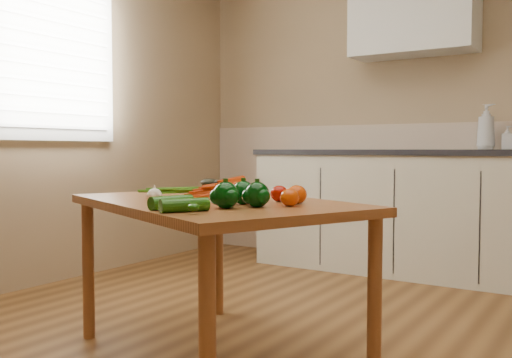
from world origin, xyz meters
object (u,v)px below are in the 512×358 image
Objects in this scene: zucchini_a at (185,205)px; pepper_b at (257,195)px; pepper_c at (226,195)px; soap_bottle_a at (486,127)px; pepper_a at (243,193)px; tomato_c at (290,197)px; garlic_bulb at (155,194)px; soap_bottle_b at (507,138)px; table at (214,218)px; tomato_a at (279,194)px; zucchini_b at (171,202)px; carrot_bunch at (204,192)px; tomato_b at (297,195)px; leafy_greens at (218,183)px.

pepper_b is at bearing 66.04° from zucchini_a.
zucchini_a is at bearing -105.72° from pepper_c.
soap_bottle_a is 2.46m from pepper_a.
zucchini_a is (-0.21, -0.36, -0.01)m from tomato_c.
garlic_bulb is 0.63× the size of pepper_b.
soap_bottle_b reaches higher than garlic_bulb.
table is 4.73× the size of soap_bottle_a.
tomato_a is 0.42× the size of zucchini_b.
pepper_b is (0.31, -0.15, 0.12)m from table.
soap_bottle_b is at bearing 80.80° from tomato_c.
soap_bottle_b is 2.61m from pepper_c.
zucchini_b is (-0.10, 0.05, 0.00)m from zucchini_a.
pepper_a is 1.25× the size of tomato_a.
carrot_bunch is 2.97× the size of tomato_b.
leafy_greens is at bearing 119.30° from zucchini_a.
soap_bottle_b is 2.30m from tomato_b.
zucchini_a is at bearing -36.54° from carrot_bunch.
tomato_c reaches higher than garlic_bulb.
tomato_b reaches higher than zucchini_b.
tomato_b is 0.47× the size of zucchini_a.
pepper_a reaches higher than zucchini_b.
pepper_a is 0.18m from tomato_a.
pepper_b reaches higher than zucchini_a.
tomato_c is at bearing 161.35° from soap_bottle_b.
soap_bottle_b is 1.79× the size of pepper_a.
carrot_bunch is at bearing -165.25° from tomato_a.
zucchini_a is at bearing -93.14° from pepper_a.
tomato_a is 0.43× the size of zucchini_a.
pepper_b is (-0.33, -2.46, -0.33)m from soap_bottle_a.
tomato_c is (0.03, -0.10, -0.00)m from tomato_b.
garlic_bulb is at bearing -114.45° from carrot_bunch.
pepper_c reaches higher than garlic_bulb.
table is 15.69× the size of pepper_c.
pepper_a is 0.16m from pepper_c.
pepper_b reaches higher than garlic_bulb.
garlic_bulb is at bearing 166.45° from pepper_c.
pepper_a reaches higher than table.
pepper_a is (0.26, -0.09, 0.01)m from carrot_bunch.
soap_bottle_b is 2.64m from garlic_bulb.
zucchini_a is (-0.05, -0.17, -0.02)m from pepper_c.
soap_bottle_b reaches higher than tomato_a.
garlic_bulb is 0.38m from zucchini_b.
tomato_a is at bearing 84.95° from pepper_c.
pepper_c reaches higher than pepper_b.
garlic_bulb is 0.42m from pepper_a.
pepper_c is at bearing -13.55° from garlic_bulb.
carrot_bunch is at bearing 139.64° from pepper_c.
soap_bottle_b is 2.40m from tomato_c.
soap_bottle_a is at bearing 74.42° from soap_bottle_b.
table is 8.21× the size of leafy_greens.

